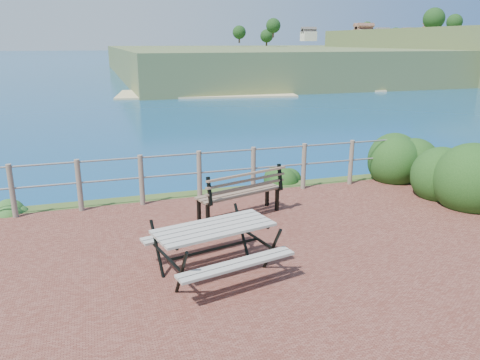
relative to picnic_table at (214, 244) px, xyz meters
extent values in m
cube|color=brown|center=(0.50, -0.20, -0.44)|extent=(10.00, 7.00, 0.12)
plane|color=#145578|center=(0.50, 199.80, -0.44)|extent=(1200.00, 1200.00, 0.00)
cylinder|color=#6B5B4C|center=(-2.95, 3.15, 0.08)|extent=(0.10, 0.10, 1.00)
cylinder|color=#6B5B4C|center=(-1.80, 3.15, 0.08)|extent=(0.10, 0.10, 1.00)
cylinder|color=#6B5B4C|center=(-0.65, 3.15, 0.08)|extent=(0.10, 0.10, 1.00)
cylinder|color=#6B5B4C|center=(0.50, 3.15, 0.08)|extent=(0.10, 0.10, 1.00)
cylinder|color=#6B5B4C|center=(1.65, 3.15, 0.08)|extent=(0.10, 0.10, 1.00)
cylinder|color=#6B5B4C|center=(2.80, 3.15, 0.08)|extent=(0.10, 0.10, 1.00)
cylinder|color=#6B5B4C|center=(3.95, 3.15, 0.08)|extent=(0.10, 0.10, 1.00)
cylinder|color=#6B5B4C|center=(5.10, 3.15, 0.08)|extent=(0.10, 0.10, 1.00)
cylinder|color=slate|center=(0.50, 3.15, 0.53)|extent=(9.40, 0.04, 0.04)
cylinder|color=slate|center=(0.50, 3.15, 0.13)|extent=(9.40, 0.04, 0.04)
cube|color=#435A2D|center=(140.50, 209.80, -6.44)|extent=(260.00, 180.00, 12.00)
cube|color=gray|center=(0.00, 0.00, 0.25)|extent=(1.73, 1.01, 0.04)
cube|color=gray|center=(0.00, 0.00, -0.02)|extent=(1.63, 0.59, 0.04)
cube|color=gray|center=(0.00, 0.00, -0.02)|extent=(1.63, 0.59, 0.04)
cylinder|color=black|center=(0.00, 0.00, -0.07)|extent=(1.37, 0.35, 0.04)
cube|color=brown|center=(0.98, 1.98, 0.03)|extent=(1.69, 0.87, 0.04)
cube|color=brown|center=(0.98, 1.98, 0.32)|extent=(1.61, 0.60, 0.37)
cube|color=black|center=(0.98, 1.98, -0.19)|extent=(0.07, 0.07, 0.45)
cube|color=black|center=(0.98, 1.98, -0.19)|extent=(0.07, 0.07, 0.45)
cube|color=black|center=(0.98, 1.98, -0.19)|extent=(0.07, 0.07, 0.45)
cube|color=black|center=(0.98, 1.98, -0.19)|extent=(0.07, 0.07, 0.45)
ellipsoid|color=#173C12|center=(5.42, 1.34, -0.44)|extent=(1.60, 1.60, 2.27)
ellipsoid|color=#173C12|center=(5.24, 3.14, -0.44)|extent=(1.22, 1.22, 1.74)
ellipsoid|color=#2C511E|center=(-2.94, 3.55, -0.44)|extent=(0.67, 0.67, 0.38)
ellipsoid|color=#173C12|center=(2.80, 4.08, -0.44)|extent=(0.71, 0.71, 0.42)
camera|label=1|loc=(-1.43, -5.72, 2.68)|focal=35.00mm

